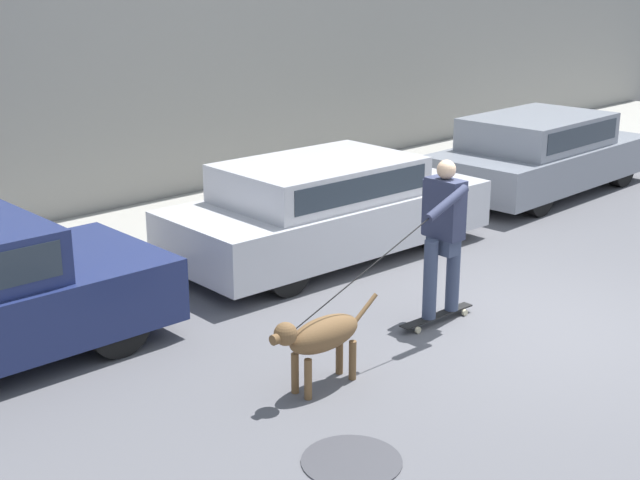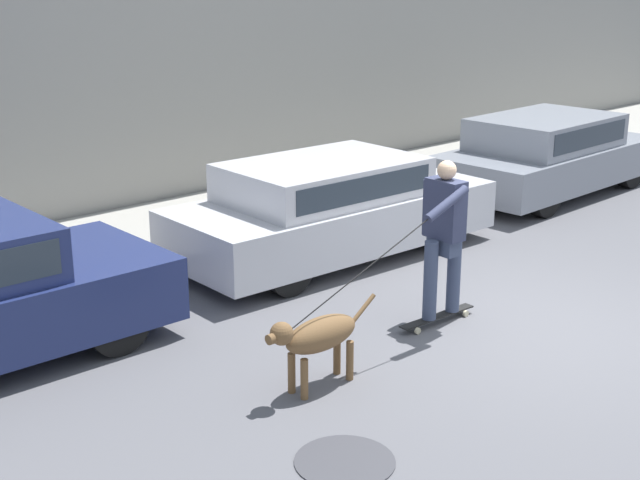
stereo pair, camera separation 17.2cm
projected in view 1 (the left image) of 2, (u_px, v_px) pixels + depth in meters
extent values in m
plane|color=#545459|center=(537.00, 327.00, 9.43)|extent=(36.00, 36.00, 0.00)
cube|color=gray|center=(157.00, 84.00, 13.65)|extent=(32.00, 0.30, 3.84)
cube|color=gray|center=(218.00, 218.00, 13.20)|extent=(30.00, 2.54, 0.15)
cylinder|color=black|center=(43.00, 283.00, 9.76)|extent=(0.67, 0.21, 0.67)
cylinder|color=black|center=(117.00, 323.00, 8.66)|extent=(0.67, 0.21, 0.67)
cylinder|color=black|center=(363.00, 204.00, 13.08)|extent=(0.62, 0.22, 0.61)
cylinder|color=black|center=(443.00, 226.00, 11.98)|extent=(0.62, 0.22, 0.61)
cylinder|color=black|center=(210.00, 240.00, 11.35)|extent=(0.62, 0.22, 0.61)
cylinder|color=black|center=(286.00, 270.00, 10.25)|extent=(0.62, 0.22, 0.61)
cube|color=#BCBCC1|center=(330.00, 219.00, 11.61)|extent=(4.48, 1.95, 0.63)
cube|color=#BCBCC1|center=(320.00, 179.00, 11.33)|extent=(2.54, 1.70, 0.48)
cube|color=#28333D|center=(364.00, 189.00, 10.75)|extent=(2.18, 0.10, 0.31)
cylinder|color=black|center=(541.00, 155.00, 16.36)|extent=(0.66, 0.22, 0.65)
cylinder|color=black|center=(621.00, 168.00, 15.31)|extent=(0.66, 0.22, 0.65)
cylinder|color=black|center=(455.00, 178.00, 14.56)|extent=(0.66, 0.22, 0.65)
cylinder|color=black|center=(539.00, 195.00, 13.51)|extent=(0.66, 0.22, 0.65)
cube|color=gray|center=(541.00, 163.00, 14.88)|extent=(4.33, 1.92, 0.60)
cube|color=gray|center=(538.00, 131.00, 14.60)|extent=(2.46, 1.69, 0.51)
cube|color=#28333D|center=(583.00, 136.00, 14.04)|extent=(2.13, 0.07, 0.33)
cylinder|color=brown|center=(308.00, 379.00, 7.82)|extent=(0.07, 0.07, 0.38)
cylinder|color=brown|center=(295.00, 373.00, 7.94)|extent=(0.07, 0.07, 0.38)
cylinder|color=brown|center=(353.00, 360.00, 8.20)|extent=(0.07, 0.07, 0.38)
cylinder|color=brown|center=(339.00, 355.00, 8.31)|extent=(0.07, 0.07, 0.38)
ellipsoid|color=brown|center=(324.00, 334.00, 7.97)|extent=(0.81, 0.31, 0.31)
sphere|color=brown|center=(286.00, 334.00, 7.62)|extent=(0.21, 0.21, 0.21)
cylinder|color=brown|center=(277.00, 339.00, 7.56)|extent=(0.11, 0.09, 0.09)
cylinder|color=brown|center=(365.00, 309.00, 8.30)|extent=(0.32, 0.04, 0.24)
cylinder|color=beige|center=(418.00, 330.00, 9.26)|extent=(0.07, 0.03, 0.07)
cylinder|color=beige|center=(407.00, 326.00, 9.37)|extent=(0.07, 0.03, 0.07)
cylinder|color=beige|center=(465.00, 313.00, 9.73)|extent=(0.07, 0.03, 0.07)
cylinder|color=beige|center=(454.00, 309.00, 9.84)|extent=(0.07, 0.03, 0.07)
cube|color=black|center=(437.00, 315.00, 9.54)|extent=(1.04, 0.17, 0.02)
cylinder|color=#38425B|center=(430.00, 280.00, 9.33)|extent=(0.15, 0.15, 0.86)
cylinder|color=#38425B|center=(453.00, 272.00, 9.55)|extent=(0.15, 0.15, 0.86)
cube|color=#38425B|center=(443.00, 245.00, 9.34)|extent=(0.20, 0.34, 0.17)
cube|color=#2D334C|center=(445.00, 208.00, 9.22)|extent=(0.23, 0.43, 0.63)
sphere|color=tan|center=(446.00, 169.00, 9.10)|extent=(0.20, 0.20, 0.20)
cylinder|color=#2D334C|center=(426.00, 207.00, 9.42)|extent=(0.09, 0.09, 0.60)
cylinder|color=#2D334C|center=(447.00, 203.00, 8.80)|extent=(0.59, 0.10, 0.29)
cylinder|color=black|center=(362.00, 274.00, 8.14)|extent=(1.87, 0.02, 0.70)
cylinder|color=#38383D|center=(352.00, 461.00, 6.88)|extent=(0.79, 0.79, 0.01)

